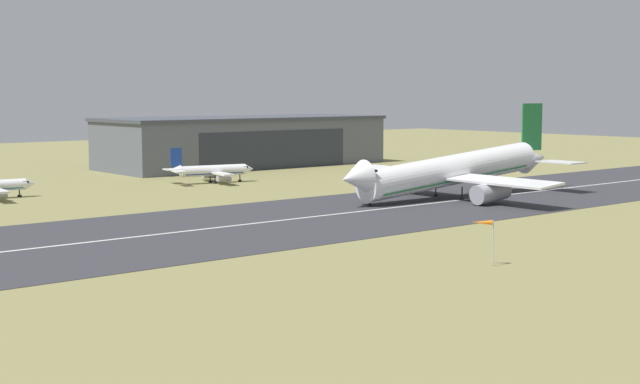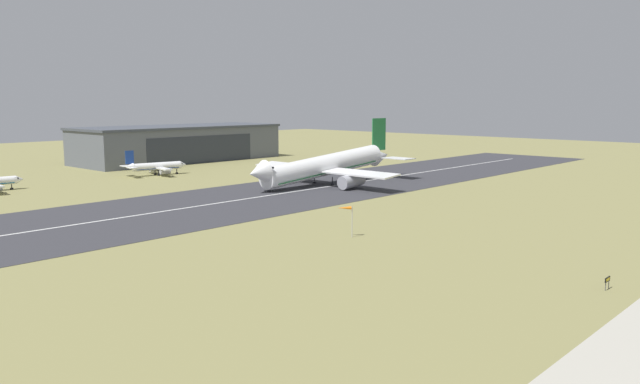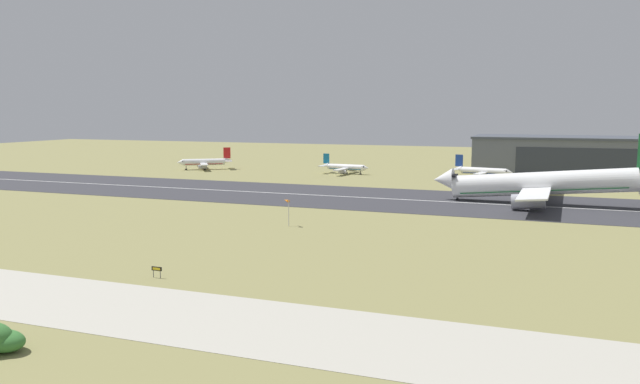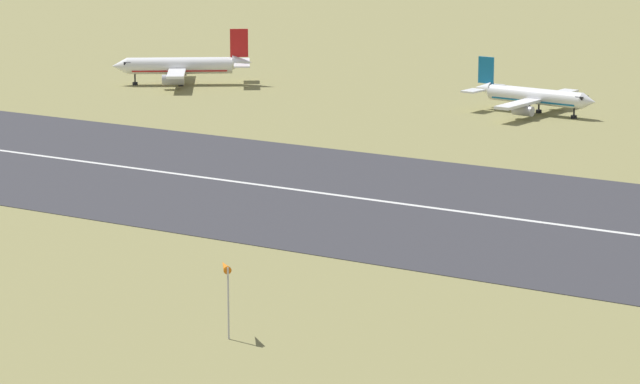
% 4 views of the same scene
% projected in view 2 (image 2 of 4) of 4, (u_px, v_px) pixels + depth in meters
% --- Properties ---
extents(ground_plane, '(627.54, 627.54, 0.00)m').
position_uv_depth(ground_plane, '(362.00, 269.00, 89.05)').
color(ground_plane, olive).
extents(runway_strip, '(387.54, 44.67, 0.06)m').
position_uv_depth(runway_strip, '(135.00, 216.00, 129.68)').
color(runway_strip, '#333338').
rests_on(runway_strip, ground_plane).
extents(runway_centreline, '(348.78, 0.70, 0.01)m').
position_uv_depth(runway_centreline, '(135.00, 216.00, 129.68)').
color(runway_centreline, silver).
rests_on(runway_centreline, runway_strip).
extents(hangar_building, '(81.56, 30.56, 13.93)m').
position_uv_depth(hangar_building, '(179.00, 143.00, 247.72)').
color(hangar_building, slate).
rests_on(hangar_building, ground_plane).
extents(airplane_landing, '(57.31, 50.59, 18.36)m').
position_uv_depth(airplane_landing, '(325.00, 166.00, 177.95)').
color(airplane_landing, white).
rests_on(airplane_landing, ground_plane).
extents(airplane_parked_centre, '(21.32, 17.88, 8.34)m').
position_uv_depth(airplane_parked_centre, '(156.00, 167.00, 199.83)').
color(airplane_parked_centre, white).
rests_on(airplane_parked_centre, ground_plane).
extents(windsock_pole, '(2.13, 2.15, 5.53)m').
position_uv_depth(windsock_pole, '(345.00, 209.00, 108.85)').
color(windsock_pole, '#B7B7BC').
rests_on(windsock_pole, ground_plane).
extents(runway_sign, '(1.67, 0.14, 1.64)m').
position_uv_depth(runway_sign, '(607.00, 280.00, 78.98)').
color(runway_sign, '#4C4C51').
rests_on(runway_sign, ground_plane).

